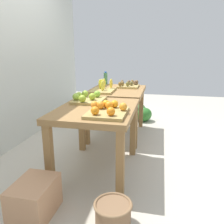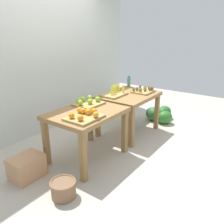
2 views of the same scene
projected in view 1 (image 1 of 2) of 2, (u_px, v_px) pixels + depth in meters
ground_plane at (109, 149)px, 3.14m from camera, size 8.00×8.00×0.00m
back_wall at (8, 34)px, 3.01m from camera, size 4.40×0.12×3.00m
display_table_left at (97, 117)px, 2.45m from camera, size 1.04×0.80×0.72m
display_table_right at (117, 96)px, 3.50m from camera, size 1.04×0.80×0.72m
orange_bin at (107, 110)px, 2.17m from camera, size 0.44×0.38×0.11m
apple_bin at (87, 98)px, 2.67m from camera, size 0.41×0.35×0.11m
banana_crate at (103, 89)px, 3.30m from camera, size 0.44×0.32×0.17m
kiwi_bin at (128, 85)px, 3.68m from camera, size 0.36×0.32×0.10m
water_bottle at (106, 78)px, 3.94m from camera, size 0.06×0.06×0.22m
watermelon_pile at (137, 112)px, 4.42m from camera, size 0.65×0.68×0.28m
wicker_basket at (113, 214)px, 1.75m from camera, size 0.30×0.30×0.20m
cardboard_produce_box at (35, 199)px, 1.86m from camera, size 0.40×0.30×0.29m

